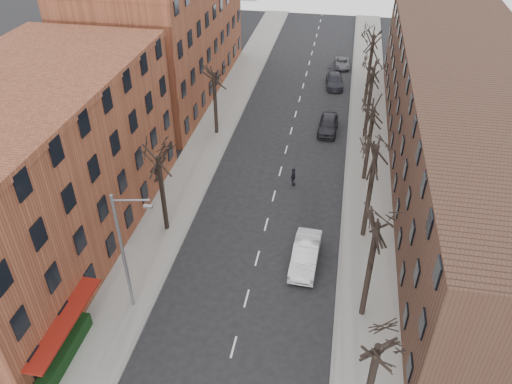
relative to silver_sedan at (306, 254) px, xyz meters
The scene contains 20 objects.
sidewalk_left 22.12m from the silver_sedan, 121.35° to the left, with size 4.00×90.00×0.15m, color gray.
sidewalk_right 19.42m from the silver_sedan, 76.59° to the left, with size 4.00×90.00×0.15m, color gray.
building_left_near 20.20m from the silver_sedan, behind, with size 12.00×26.00×12.00m, color brown.
building_left_far 34.57m from the silver_sedan, 124.97° to the left, with size 12.00×28.00×14.00m, color brown.
building_right 19.13m from the silver_sedan, 47.99° to the left, with size 12.00×50.00×10.00m, color #442920.
awning_left 16.42m from the silver_sedan, 141.88° to the right, with size 1.20×7.00×0.15m, color maroon.
hedge 17.11m from the silver_sedan, 139.46° to the right, with size 0.80×6.00×1.00m, color black.
tree_right_b 5.87m from the silver_sedan, 45.14° to the right, with size 5.20×5.20×10.80m, color black, non-canonical shape.
tree_right_c 5.71m from the silver_sedan, 43.42° to the left, with size 5.20×5.20×11.60m, color black, non-canonical shape.
tree_right_d 12.60m from the silver_sedan, 70.96° to the left, with size 5.20×5.20×10.00m, color black, non-canonical shape.
tree_right_e 20.32m from the silver_sedan, 78.35° to the left, with size 5.20×5.20×10.80m, color black, non-canonical shape.
tree_right_f 28.19m from the silver_sedan, 81.63° to the left, with size 5.20×5.20×11.60m, color black, non-canonical shape.
tree_left_a 11.29m from the silver_sedan, behind, with size 5.20×5.20×9.50m, color black, non-canonical shape.
tree_left_b 21.06m from the silver_sedan, 121.83° to the left, with size 5.20×5.20×9.50m, color black, non-canonical shape.
streetlight 12.87m from the silver_sedan, 149.83° to the right, with size 2.45×0.22×9.03m.
silver_sedan is the anchor object (origin of this frame).
parked_car_near 20.48m from the silver_sedan, 89.16° to the left, with size 1.94×4.82×1.64m, color black.
parked_car_mid 32.50m from the silver_sedan, 89.47° to the left, with size 2.01×4.94×1.43m, color #212129.
parked_car_far 39.12m from the silver_sedan, 88.58° to the left, with size 1.86×4.04×1.12m, color #5B5D63.
pedestrian_crossing 10.03m from the silver_sedan, 101.96° to the left, with size 1.02×0.43×1.74m, color black.
Camera 1 is at (4.84, -10.68, 25.15)m, focal length 35.00 mm.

